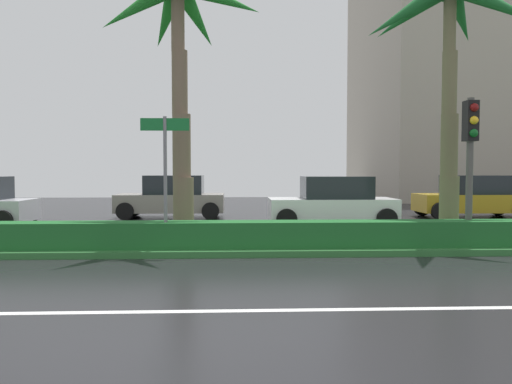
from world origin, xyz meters
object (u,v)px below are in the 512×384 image
at_px(car_in_traffic_fourth, 472,197).
at_px(car_in_traffic_third, 333,202).
at_px(palm_tree_centre_left, 179,27).
at_px(street_name_sign, 165,164).
at_px(car_in_traffic_second, 172,197).
at_px(traffic_signal_median_right, 470,144).
at_px(palm_tree_centre, 451,26).

bearing_deg(car_in_traffic_fourth, car_in_traffic_third, 24.04).
distance_m(palm_tree_centre_left, street_name_sign, 3.75).
bearing_deg(street_name_sign, car_in_traffic_second, 96.49).
bearing_deg(car_in_traffic_second, car_in_traffic_fourth, 177.92).
height_order(palm_tree_centre_left, traffic_signal_median_right, palm_tree_centre_left).
height_order(traffic_signal_median_right, car_in_traffic_third, traffic_signal_median_right).
bearing_deg(traffic_signal_median_right, palm_tree_centre_left, 170.95).
bearing_deg(car_in_traffic_fourth, street_name_sign, 36.57).
relative_size(traffic_signal_median_right, car_in_traffic_fourth, 0.82).
xyz_separation_m(palm_tree_centre_left, palm_tree_centre, (7.05, 0.10, 0.14)).
distance_m(car_in_traffic_second, car_in_traffic_fourth, 12.22).
height_order(palm_tree_centre, street_name_sign, palm_tree_centre).
xyz_separation_m(palm_tree_centre_left, street_name_sign, (-0.16, -1.42, -3.47)).
distance_m(street_name_sign, car_in_traffic_fourth, 14.02).
bearing_deg(car_in_traffic_fourth, palm_tree_centre_left, 31.99).
height_order(palm_tree_centre, car_in_traffic_second, palm_tree_centre).
bearing_deg(car_in_traffic_third, street_name_sign, 48.13).
height_order(palm_tree_centre, car_in_traffic_third, palm_tree_centre).
height_order(palm_tree_centre_left, street_name_sign, palm_tree_centre_left).
distance_m(traffic_signal_median_right, street_name_sign, 7.22).
bearing_deg(traffic_signal_median_right, car_in_traffic_third, 113.21).
height_order(street_name_sign, car_in_traffic_second, street_name_sign).
distance_m(palm_tree_centre_left, car_in_traffic_second, 8.81).
distance_m(traffic_signal_median_right, car_in_traffic_fourth, 9.14).
xyz_separation_m(traffic_signal_median_right, car_in_traffic_second, (-8.19, 8.47, -1.74)).
relative_size(palm_tree_centre, street_name_sign, 2.35).
bearing_deg(car_in_traffic_third, palm_tree_centre_left, 40.62).
distance_m(palm_tree_centre_left, traffic_signal_median_right, 7.72).
xyz_separation_m(traffic_signal_median_right, street_name_sign, (-7.20, -0.30, -0.49)).
distance_m(street_name_sign, car_in_traffic_third, 7.53).
distance_m(car_in_traffic_third, car_in_traffic_fourth, 6.85).
height_order(street_name_sign, car_in_traffic_fourth, street_name_sign).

